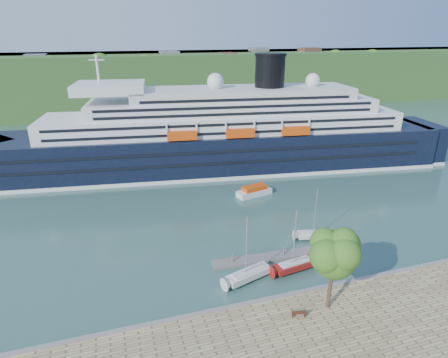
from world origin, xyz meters
TOP-DOWN VIEW (x-y plane):
  - ground at (0.00, 0.00)m, footprint 400.00×400.00m
  - far_hillside at (0.00, 145.00)m, footprint 400.00×50.00m
  - quay_coping at (0.00, -0.20)m, footprint 220.00×0.50m
  - cruise_ship at (6.12, 51.80)m, footprint 127.14×34.85m
  - park_bench at (0.24, -4.01)m, footprint 1.87×1.16m
  - promenade_tree at (4.54, -3.53)m, footprint 7.06×7.06m
  - floating_pontoon at (2.82, 9.73)m, footprint 18.74×3.31m
  - sailboat_white_near at (-2.50, 5.58)m, footprint 7.74×4.17m
  - sailboat_red at (4.85, 5.70)m, footprint 7.53×3.04m
  - sailboat_white_far at (12.37, 12.78)m, footprint 7.05×3.46m
  - tender_launch at (9.21, 33.08)m, footprint 8.23×4.38m

SIDE VIEW (x-z plane):
  - ground at x=0.00m, z-range 0.00..0.00m
  - floating_pontoon at x=2.82m, z-range 0.00..0.41m
  - tender_launch at x=9.21m, z-range 0.00..2.16m
  - quay_coping at x=0.00m, z-range 1.00..1.30m
  - park_bench at x=0.24m, z-range 1.00..2.12m
  - sailboat_white_far at x=12.37m, z-range 0.00..8.78m
  - sailboat_red at x=4.85m, z-range 0.00..9.45m
  - sailboat_white_near at x=-2.50m, z-range 0.00..9.64m
  - promenade_tree at x=4.54m, z-range 1.00..12.70m
  - far_hillside at x=0.00m, z-range 0.00..24.00m
  - cruise_ship at x=6.12m, z-range 0.00..28.26m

